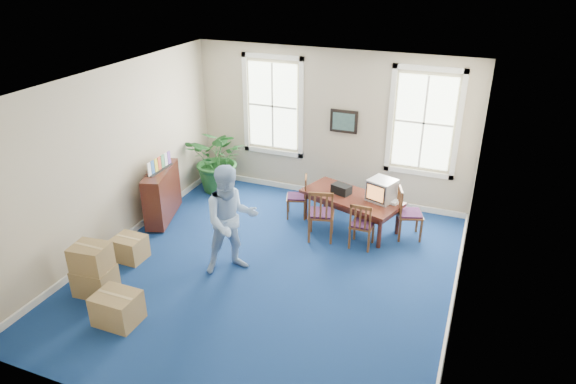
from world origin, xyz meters
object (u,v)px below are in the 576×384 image
at_px(man, 231,220).
at_px(potted_plant, 220,159).
at_px(credenza, 162,195).
at_px(crt_tv, 382,190).
at_px(chair_near_left, 321,213).
at_px(cardboard_boxes, 109,268).
at_px(conference_table, 351,211).

xyz_separation_m(man, potted_plant, (-1.72, 2.74, -0.19)).
bearing_deg(credenza, man, -44.70).
bearing_deg(crt_tv, potted_plant, -167.30).
bearing_deg(chair_near_left, potted_plant, -37.30).
relative_size(crt_tv, man, 0.26).
height_order(crt_tv, chair_near_left, crt_tv).
bearing_deg(chair_near_left, crt_tv, -158.01).
relative_size(crt_tv, credenza, 0.38).
bearing_deg(potted_plant, cardboard_boxes, -86.70).
bearing_deg(chair_near_left, credenza, -6.32).
bearing_deg(potted_plant, crt_tv, -7.57).
bearing_deg(potted_plant, man, -57.92).
relative_size(conference_table, potted_plant, 1.27).
relative_size(conference_table, credenza, 1.47).
bearing_deg(crt_tv, cardboard_boxes, -114.48).
bearing_deg(man, chair_near_left, 15.61).
xyz_separation_m(conference_table, chair_near_left, (-0.39, -0.65, 0.20)).
xyz_separation_m(conference_table, cardboard_boxes, (-2.94, -3.49, 0.12)).
bearing_deg(man, conference_table, 16.58).
relative_size(crt_tv, potted_plant, 0.33).
bearing_deg(cardboard_boxes, crt_tv, 45.25).
bearing_deg(cardboard_boxes, conference_table, 49.93).
distance_m(crt_tv, potted_plant, 3.77).
bearing_deg(potted_plant, credenza, -104.48).
relative_size(chair_near_left, cardboard_boxes, 0.66).
xyz_separation_m(conference_table, man, (-1.45, -2.20, 0.62)).
height_order(potted_plant, cardboard_boxes, potted_plant).
distance_m(conference_table, man, 2.71).
distance_m(crt_tv, man, 3.02).
bearing_deg(crt_tv, man, -111.66).
height_order(crt_tv, cardboard_boxes, crt_tv).
relative_size(man, cardboard_boxes, 1.20).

